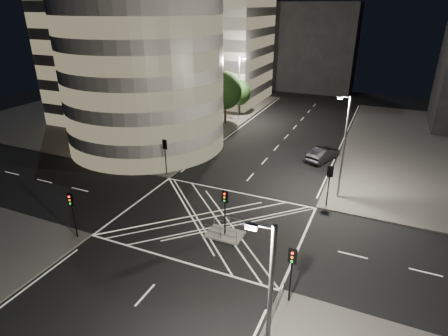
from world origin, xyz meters
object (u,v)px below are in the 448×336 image
at_px(street_lamp_left_near, 183,114).
at_px(sedan, 323,154).
at_px(traffic_signal_fl, 165,150).
at_px(traffic_signal_nl, 72,207).
at_px(traffic_signal_nr, 292,265).
at_px(street_lamp_right_far, 344,145).
at_px(traffic_signal_fr, 329,178).
at_px(central_island, 225,234).
at_px(traffic_signal_island, 225,204).
at_px(street_lamp_left_far, 239,86).
at_px(street_lamp_right_near, 267,320).

relative_size(street_lamp_left_near, sedan, 1.93).
distance_m(traffic_signal_fl, traffic_signal_nl, 13.60).
distance_m(traffic_signal_nr, street_lamp_right_far, 16.03).
relative_size(street_lamp_left_near, street_lamp_right_far, 1.00).
distance_m(traffic_signal_fr, street_lamp_left_near, 19.14).
bearing_deg(traffic_signal_nl, street_lamp_left_near, 91.94).
height_order(central_island, traffic_signal_nl, traffic_signal_nl).
bearing_deg(street_lamp_right_far, traffic_signal_nl, -139.09).
distance_m(central_island, traffic_signal_nr, 9.08).
distance_m(traffic_signal_island, street_lamp_left_far, 33.61).
height_order(traffic_signal_nl, traffic_signal_nr, same).
relative_size(traffic_signal_nr, street_lamp_left_far, 0.40).
relative_size(traffic_signal_nl, traffic_signal_fr, 1.00).
bearing_deg(street_lamp_left_near, traffic_signal_nr, -45.87).
distance_m(central_island, traffic_signal_fr, 11.10).
bearing_deg(traffic_signal_nr, traffic_signal_fr, 90.00).
bearing_deg(street_lamp_left_far, street_lamp_left_near, -90.00).
bearing_deg(street_lamp_right_far, traffic_signal_island, -125.30).
distance_m(traffic_signal_nl, street_lamp_left_near, 18.99).
bearing_deg(central_island, traffic_signal_nl, -153.86).
relative_size(central_island, street_lamp_left_near, 0.30).
xyz_separation_m(traffic_signal_island, street_lamp_left_near, (-11.44, 13.50, 2.63)).
xyz_separation_m(traffic_signal_island, street_lamp_left_far, (-11.44, 31.50, 2.63)).
bearing_deg(traffic_signal_fr, street_lamp_right_near, -88.25).
height_order(traffic_signal_fl, sedan, traffic_signal_fl).
relative_size(traffic_signal_fl, traffic_signal_nl, 1.00).
distance_m(traffic_signal_nr, street_lamp_right_near, 7.69).
relative_size(street_lamp_left_far, street_lamp_right_far, 1.00).
bearing_deg(street_lamp_right_near, sedan, 95.39).
bearing_deg(traffic_signal_fl, traffic_signal_fr, 0.00).
bearing_deg(central_island, traffic_signal_nr, -37.93).
bearing_deg(street_lamp_right_near, traffic_signal_fl, 131.24).
height_order(traffic_signal_fl, traffic_signal_fr, same).
height_order(central_island, traffic_signal_fl, traffic_signal_fl).
distance_m(central_island, traffic_signal_island, 2.84).
bearing_deg(street_lamp_right_far, street_lamp_left_far, 131.94).
bearing_deg(street_lamp_left_near, street_lamp_right_near, -54.03).
relative_size(central_island, traffic_signal_nl, 0.75).
distance_m(street_lamp_left_near, street_lamp_right_near, 32.13).
xyz_separation_m(traffic_signal_island, street_lamp_right_near, (7.44, -12.50, 2.63)).
bearing_deg(traffic_signal_nr, street_lamp_left_far, 116.36).
xyz_separation_m(traffic_signal_fl, traffic_signal_island, (10.80, -8.30, 0.00)).
xyz_separation_m(central_island, street_lamp_right_far, (7.44, 10.50, 5.47)).
distance_m(traffic_signal_fr, sedan, 11.67).
bearing_deg(traffic_signal_nl, central_island, 26.14).
height_order(street_lamp_left_far, street_lamp_right_far, same).
height_order(central_island, street_lamp_right_far, street_lamp_right_far).
distance_m(street_lamp_left_near, street_lamp_right_far, 19.11).
bearing_deg(traffic_signal_island, sedan, 77.28).
bearing_deg(traffic_signal_nl, street_lamp_right_near, -21.55).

